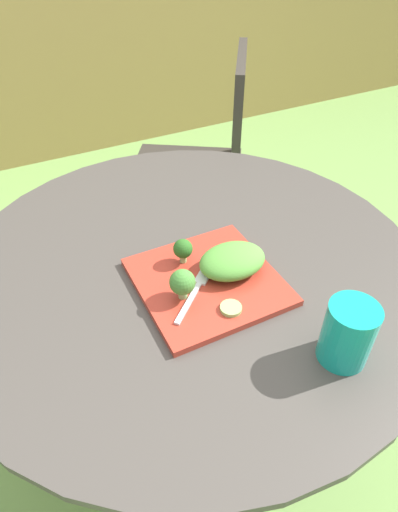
% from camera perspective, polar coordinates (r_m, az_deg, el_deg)
% --- Properties ---
extents(ground_plane, '(12.00, 12.00, 0.00)m').
position_cam_1_polar(ground_plane, '(1.51, -0.87, -21.63)').
color(ground_plane, '#70994C').
extents(bamboo_fence, '(8.00, 0.08, 1.52)m').
position_cam_1_polar(bamboo_fence, '(2.77, -22.34, 25.95)').
color(bamboo_fence, '#9E7F47').
rests_on(bamboo_fence, ground_plane).
extents(patio_table, '(1.00, 1.00, 0.72)m').
position_cam_1_polar(patio_table, '(1.10, -1.12, -9.48)').
color(patio_table, '#423D38').
rests_on(patio_table, ground_plane).
extents(patio_chair, '(0.61, 0.61, 0.90)m').
position_cam_1_polar(patio_chair, '(1.75, 1.16, 13.07)').
color(patio_chair, '#332D28').
rests_on(patio_chair, ground_plane).
extents(salad_plate, '(0.27, 0.27, 0.01)m').
position_cam_1_polar(salad_plate, '(0.87, 1.39, -3.22)').
color(salad_plate, '#AD3323').
rests_on(salad_plate, patio_table).
extents(drinking_glass, '(0.08, 0.08, 0.12)m').
position_cam_1_polar(drinking_glass, '(0.76, 18.73, -9.85)').
color(drinking_glass, '#149989').
rests_on(drinking_glass, patio_table).
extents(fork, '(0.13, 0.12, 0.00)m').
position_cam_1_polar(fork, '(0.84, -0.39, -4.38)').
color(fork, silver).
rests_on(fork, salad_plate).
extents(lettuce_mound, '(0.14, 0.10, 0.05)m').
position_cam_1_polar(lettuce_mound, '(0.87, 4.37, -0.62)').
color(lettuce_mound, '#519338').
rests_on(lettuce_mound, salad_plate).
extents(broccoli_floret_0, '(0.05, 0.05, 0.06)m').
position_cam_1_polar(broccoli_floret_0, '(0.81, -2.18, -3.49)').
color(broccoli_floret_0, '#99B770').
rests_on(broccoli_floret_0, salad_plate).
extents(broccoli_floret_1, '(0.04, 0.04, 0.05)m').
position_cam_1_polar(broccoli_floret_1, '(0.88, -2.11, 0.90)').
color(broccoli_floret_1, '#99B770').
rests_on(broccoli_floret_1, salad_plate).
extents(cucumber_slice_0, '(0.04, 0.04, 0.01)m').
position_cam_1_polar(cucumber_slice_0, '(0.81, 3.98, -6.88)').
color(cucumber_slice_0, '#8EB766').
rests_on(cucumber_slice_0, salad_plate).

